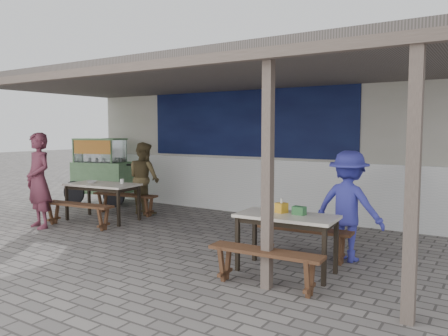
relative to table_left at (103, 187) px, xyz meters
name	(u,v)px	position (x,y,z in m)	size (l,w,h in m)	color
ground	(163,243)	(2.19, -0.70, -0.67)	(60.00, 60.00, 0.00)	slate
back_wall	(265,135)	(2.19, 2.88, 1.05)	(9.00, 1.28, 3.50)	beige
warung_roof	(196,79)	(2.20, 0.20, 2.04)	(9.00, 4.21, 2.81)	#605753
table_left	(103,187)	(0.00, 0.00, 0.00)	(1.52, 0.92, 0.75)	white
bench_left_street	(77,209)	(0.08, -0.69, -0.33)	(1.56, 0.46, 0.45)	brown
bench_left_wall	(125,199)	(-0.08, 0.69, -0.33)	(1.56, 0.46, 0.45)	brown
table_right	(287,221)	(4.48, -0.96, -0.01)	(1.30, 0.71, 0.75)	white
bench_right_street	(265,260)	(4.52, -1.62, -0.34)	(1.38, 0.36, 0.45)	brown
bench_right_wall	(303,236)	(4.45, -0.30, -0.34)	(1.38, 0.36, 0.45)	brown
vendor_cart	(102,168)	(-1.63, 1.43, 0.21)	(1.92, 1.13, 1.62)	#72A66E
patron_street_side	(39,180)	(-0.49, -1.10, 0.22)	(0.65, 0.43, 1.78)	brown
patron_wall_side	(144,178)	(0.21, 0.98, 0.11)	(0.76, 0.59, 1.57)	brown
patron_right_table	(349,206)	(4.99, -0.01, 0.10)	(1.00, 0.57, 1.54)	#3A3CB3
tissue_box	(281,208)	(4.37, -0.87, 0.14)	(0.13, 0.13, 0.13)	gold
donation_box	(299,211)	(4.62, -0.87, 0.13)	(0.16, 0.11, 0.11)	#32703A
condiment_jar	(122,181)	(0.31, 0.24, 0.12)	(0.08, 0.08, 0.09)	white
condiment_bowl	(92,182)	(-0.24, -0.07, 0.10)	(0.19, 0.19, 0.05)	white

